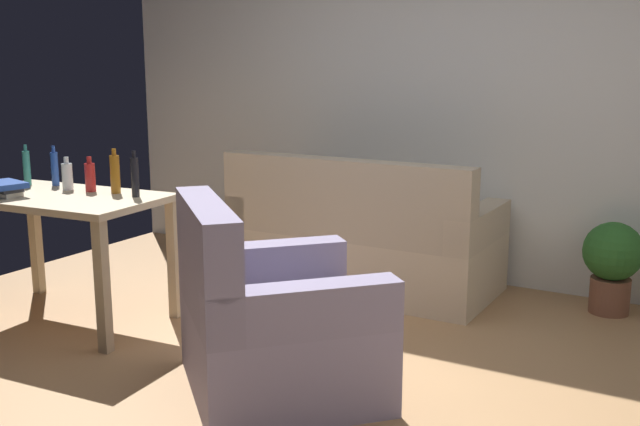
{
  "coord_description": "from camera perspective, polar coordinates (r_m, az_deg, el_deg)",
  "views": [
    {
      "loc": [
        2.0,
        -2.8,
        1.54
      ],
      "look_at": [
        0.1,
        0.5,
        0.75
      ],
      "focal_mm": 41.9,
      "sensor_mm": 36.0,
      "label": 1
    }
  ],
  "objects": [
    {
      "name": "bottle_dark",
      "position": [
        4.4,
        -13.95,
        2.72
      ],
      "size": [
        0.04,
        0.04,
        0.27
      ],
      "color": "black",
      "rests_on": "desk"
    },
    {
      "name": "bottle_clear",
      "position": [
        4.76,
        -18.74,
        2.7
      ],
      "size": [
        0.06,
        0.06,
        0.2
      ],
      "color": "silver",
      "rests_on": "desk"
    },
    {
      "name": "book_stack",
      "position": [
        4.67,
        -22.94,
        1.79
      ],
      "size": [
        0.29,
        0.23,
        0.08
      ],
      "color": "beige",
      "rests_on": "desk"
    },
    {
      "name": "bottle_red",
      "position": [
        4.66,
        -17.15,
        2.67
      ],
      "size": [
        0.06,
        0.06,
        0.21
      ],
      "color": "#AD2323",
      "rests_on": "desk"
    },
    {
      "name": "potted_plant",
      "position": [
        4.9,
        21.43,
        -3.42
      ],
      "size": [
        0.36,
        0.36,
        0.57
      ],
      "color": "brown",
      "rests_on": "ground_plane"
    },
    {
      "name": "desk",
      "position": [
        4.63,
        -19.11,
        -0.02
      ],
      "size": [
        1.25,
        0.79,
        0.76
      ],
      "rotation": [
        0.0,
        0.0,
        0.07
      ],
      "color": "#C6B28E",
      "rests_on": "ground_plane"
    },
    {
      "name": "armchair",
      "position": [
        3.52,
        -3.85,
        -8.57
      ],
      "size": [
        1.23,
        1.23,
        0.92
      ],
      "rotation": [
        0.0,
        0.0,
        2.39
      ],
      "color": "gray",
      "rests_on": "ground_plane"
    },
    {
      "name": "bottle_blue",
      "position": [
        4.95,
        -19.6,
        3.24
      ],
      "size": [
        0.04,
        0.04,
        0.25
      ],
      "color": "#2347A3",
      "rests_on": "desk"
    },
    {
      "name": "couch",
      "position": [
        5.06,
        3.17,
        -2.4
      ],
      "size": [
        1.74,
        0.84,
        0.92
      ],
      "rotation": [
        0.0,
        0.0,
        3.14
      ],
      "color": "beige",
      "rests_on": "ground_plane"
    },
    {
      "name": "ground_plane",
      "position": [
        3.77,
        -5.23,
        -12.58
      ],
      "size": [
        5.2,
        4.4,
        0.02
      ],
      "primitive_type": "cube",
      "color": "tan"
    },
    {
      "name": "wall_rear",
      "position": [
        5.39,
        8.23,
        9.57
      ],
      "size": [
        5.2,
        0.1,
        2.7
      ],
      "primitive_type": "cube",
      "color": "white",
      "rests_on": "ground_plane"
    },
    {
      "name": "bottle_tall",
      "position": [
        5.03,
        -21.49,
        3.26
      ],
      "size": [
        0.04,
        0.04,
        0.25
      ],
      "color": "teal",
      "rests_on": "desk"
    },
    {
      "name": "bottle_amber",
      "position": [
        4.55,
        -15.39,
        2.91
      ],
      "size": [
        0.06,
        0.06,
        0.27
      ],
      "color": "#9E6019",
      "rests_on": "desk"
    }
  ]
}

